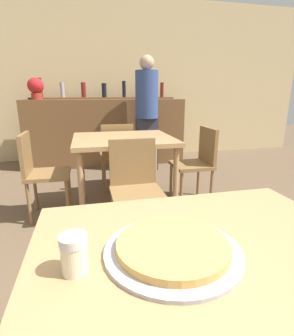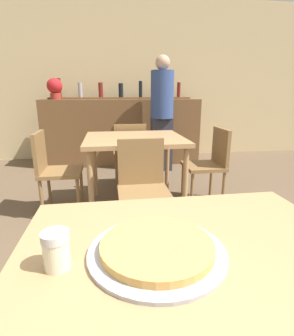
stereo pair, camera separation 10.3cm
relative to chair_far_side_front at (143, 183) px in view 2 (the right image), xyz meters
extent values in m
cube|color=#D1B784|center=(-0.02, 3.07, 0.91)|extent=(8.00, 0.05, 2.80)
cube|color=#A87F51|center=(-0.02, -1.28, 0.22)|extent=(1.08, 0.79, 0.04)
cylinder|color=#A87F51|center=(-0.49, -0.95, -0.14)|extent=(0.05, 0.05, 0.68)
cylinder|color=#A87F51|center=(0.46, -0.95, -0.14)|extent=(0.05, 0.05, 0.68)
cube|color=#A87F51|center=(0.00, 0.61, 0.26)|extent=(0.98, 0.88, 0.04)
cylinder|color=#A87F51|center=(-0.43, 0.23, -0.12)|extent=(0.05, 0.05, 0.72)
cylinder|color=#A87F51|center=(0.43, 0.23, -0.12)|extent=(0.05, 0.05, 0.72)
cylinder|color=#A87F51|center=(-0.43, 1.00, -0.12)|extent=(0.05, 0.05, 0.72)
cylinder|color=#A87F51|center=(0.43, 1.00, -0.12)|extent=(0.05, 0.05, 0.72)
cube|color=brown|center=(-0.02, 2.56, 0.06)|extent=(2.60, 0.56, 1.09)
cube|color=brown|center=(-0.02, 2.70, 0.61)|extent=(2.39, 0.24, 0.03)
cylinder|color=maroon|center=(-1.03, 2.70, 0.78)|extent=(0.07, 0.07, 0.30)
cylinder|color=#9999A3|center=(-0.69, 2.70, 0.75)|extent=(0.07, 0.07, 0.23)
cylinder|color=maroon|center=(-0.36, 2.70, 0.75)|extent=(0.08, 0.08, 0.24)
cylinder|color=black|center=(-0.02, 2.70, 0.74)|extent=(0.08, 0.08, 0.23)
cylinder|color=black|center=(0.32, 2.70, 0.76)|extent=(0.06, 0.06, 0.27)
cylinder|color=#5B3314|center=(0.66, 2.70, 0.75)|extent=(0.09, 0.09, 0.23)
cylinder|color=maroon|center=(1.00, 2.70, 0.75)|extent=(0.06, 0.06, 0.25)
cube|color=olive|center=(0.00, -0.08, -0.06)|extent=(0.40, 0.40, 0.04)
cube|color=olive|center=(0.00, 0.11, 0.15)|extent=(0.38, 0.04, 0.38)
cylinder|color=olive|center=(-0.17, -0.25, -0.28)|extent=(0.03, 0.03, 0.41)
cylinder|color=olive|center=(0.17, -0.25, -0.28)|extent=(0.03, 0.03, 0.41)
cylinder|color=olive|center=(-0.17, 0.09, -0.28)|extent=(0.03, 0.03, 0.41)
cylinder|color=olive|center=(0.17, 0.09, -0.28)|extent=(0.03, 0.03, 0.41)
cube|color=olive|center=(0.00, 1.31, -0.06)|extent=(0.40, 0.40, 0.04)
cube|color=olive|center=(0.00, 1.12, 0.15)|extent=(0.38, 0.04, 0.38)
cylinder|color=olive|center=(0.17, 1.48, -0.28)|extent=(0.03, 0.03, 0.41)
cylinder|color=olive|center=(-0.17, 1.48, -0.28)|extent=(0.03, 0.03, 0.41)
cylinder|color=olive|center=(0.17, 1.14, -0.28)|extent=(0.03, 0.03, 0.41)
cylinder|color=olive|center=(-0.17, 1.14, -0.28)|extent=(0.03, 0.03, 0.41)
cube|color=olive|center=(-0.74, 0.61, -0.06)|extent=(0.40, 0.40, 0.04)
cube|color=olive|center=(-0.92, 0.61, 0.15)|extent=(0.04, 0.38, 0.38)
cylinder|color=olive|center=(-0.57, 0.44, -0.28)|extent=(0.03, 0.03, 0.41)
cylinder|color=olive|center=(-0.57, 0.78, -0.28)|extent=(0.03, 0.03, 0.41)
cylinder|color=olive|center=(-0.91, 0.44, -0.28)|extent=(0.03, 0.03, 0.41)
cylinder|color=olive|center=(-0.91, 0.78, -0.28)|extent=(0.03, 0.03, 0.41)
cube|color=olive|center=(0.74, 0.61, -0.06)|extent=(0.40, 0.40, 0.04)
cube|color=olive|center=(0.92, 0.61, 0.15)|extent=(0.04, 0.38, 0.38)
cylinder|color=olive|center=(0.57, 0.78, -0.28)|extent=(0.03, 0.03, 0.41)
cylinder|color=olive|center=(0.57, 0.44, -0.28)|extent=(0.03, 0.03, 0.41)
cylinder|color=olive|center=(0.91, 0.78, -0.28)|extent=(0.03, 0.03, 0.41)
cylinder|color=olive|center=(0.91, 0.44, -0.28)|extent=(0.03, 0.03, 0.41)
cylinder|color=#A3A3A8|center=(-0.13, -1.31, 0.24)|extent=(0.41, 0.41, 0.01)
cylinder|color=gold|center=(-0.13, -1.31, 0.26)|extent=(0.34, 0.34, 0.02)
cylinder|color=beige|center=(-0.41, -1.33, 0.28)|extent=(0.07, 0.07, 0.08)
cylinder|color=silver|center=(-0.41, -1.33, 0.33)|extent=(0.08, 0.08, 0.02)
cube|color=#2D2D38|center=(0.56, 1.98, -0.08)|extent=(0.32, 0.18, 0.82)
cylinder|color=#33477F|center=(0.56, 1.98, 0.67)|extent=(0.34, 0.34, 0.68)
sphere|color=tan|center=(0.56, 1.98, 1.12)|extent=(0.21, 0.21, 0.21)
cylinder|color=maroon|center=(-1.07, 2.51, 0.65)|extent=(0.16, 0.16, 0.10)
sphere|color=red|center=(-1.07, 2.51, 0.81)|extent=(0.24, 0.24, 0.24)
camera|label=1|loc=(-0.36, -1.96, 0.70)|focal=28.00mm
camera|label=2|loc=(-0.25, -1.98, 0.70)|focal=28.00mm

